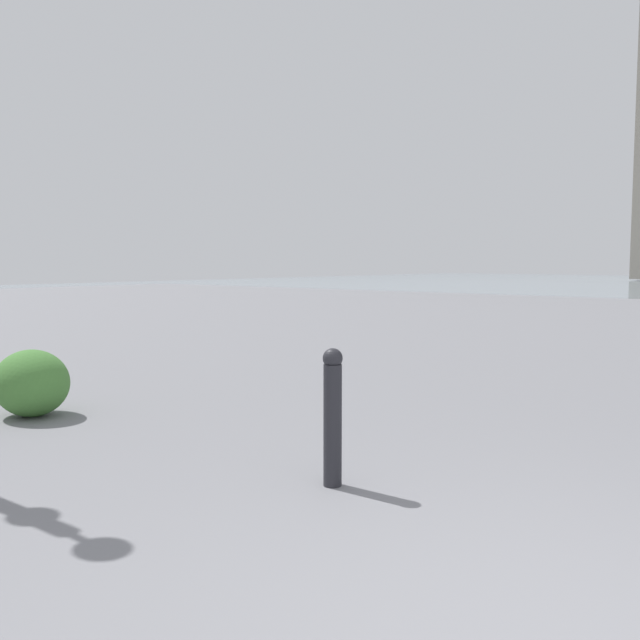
% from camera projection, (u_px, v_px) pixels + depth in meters
% --- Properties ---
extents(bollard_near, '(0.13, 0.13, 0.90)m').
position_uv_depth(bollard_near, '(333.00, 415.00, 4.45)').
color(bollard_near, '#232328').
rests_on(bollard_near, ground).
extents(shrub_round, '(0.74, 0.67, 0.63)m').
position_uv_depth(shrub_round, '(32.00, 383.00, 6.47)').
color(shrub_round, '#477F38').
rests_on(shrub_round, ground).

